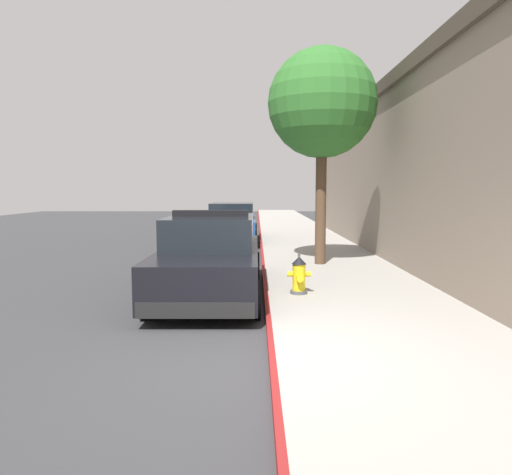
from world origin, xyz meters
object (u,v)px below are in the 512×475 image
police_cruiser (213,258)px  fire_hydrant (301,275)px  parked_car_silver_ahead (234,224)px  street_tree (324,104)px

police_cruiser → fire_hydrant: police_cruiser is taller
police_cruiser → parked_car_silver_ahead: (-0.05, 9.45, -0.00)m
street_tree → police_cruiser: bearing=-129.4°
fire_hydrant → police_cruiser: bearing=164.5°
parked_car_silver_ahead → fire_hydrant: size_ratio=6.37×
police_cruiser → street_tree: size_ratio=0.88×
parked_car_silver_ahead → street_tree: bearing=-67.4°
police_cruiser → fire_hydrant: (1.70, -0.47, -0.26)m
parked_car_silver_ahead → fire_hydrant: (1.75, -9.92, -0.25)m
police_cruiser → street_tree: (2.58, 3.14, 3.50)m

